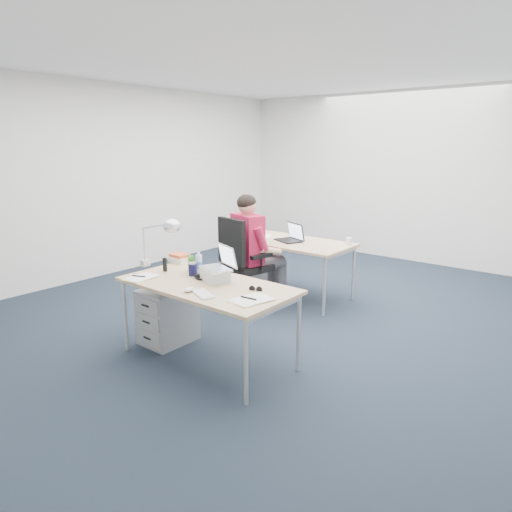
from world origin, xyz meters
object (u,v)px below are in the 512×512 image
Objects in this scene: office_chair at (245,282)px; water_bottle at (199,263)px; cordless_phone at (165,265)px; seated_person at (258,251)px; drawer_pedestal_near at (168,315)px; far_cup at (349,241)px; silver_laptop at (215,264)px; headphones at (204,277)px; wireless_keyboard at (203,294)px; desk_lamp at (155,242)px; can_koozie at (193,269)px; dark_laptop at (288,232)px; drawer_pedestal_far at (255,267)px; bear_figurine at (191,263)px; desk_far at (289,244)px; computer_mouse at (189,290)px; sunglasses at (256,289)px; desk_near at (207,289)px; book_stack at (180,258)px.

office_chair reaches higher than water_bottle.
office_chair reaches higher than cordless_phone.
seated_person is at bearing 86.86° from office_chair.
drawer_pedestal_near is 2.39m from far_cup.
silver_laptop is 0.20m from headphones.
desk_lamp reaches higher than wireless_keyboard.
dark_laptop reaches higher than can_koozie.
drawer_pedestal_far is 2.71× the size of water_bottle.
seated_person is 14.89× the size of far_cup.
office_chair is 1.24m from bear_figurine.
seated_person is at bearing -137.49° from far_cup.
headphones is 1.89m from dark_laptop.
desk_far is 1.96m from silver_laptop.
drawer_pedestal_far is 2.13m from cordless_phone.
can_koozie is at bearing -36.44° from bear_figurine.
computer_mouse is (1.16, -2.28, 0.47)m from drawer_pedestal_far.
seated_person reaches higher than desk_far.
desk_lamp is at bearing -77.29° from seated_person.
headphones is (0.47, 0.06, 0.47)m from drawer_pedestal_near.
wireless_keyboard is 2.29m from dark_laptop.
sunglasses is at bearing -40.29° from dark_laptop.
computer_mouse is (0.05, -0.26, 0.07)m from desk_near.
headphones reaches higher than drawer_pedestal_near.
bear_figurine is 0.39m from book_stack.
desk_lamp is 1.93m from dark_laptop.
wireless_keyboard is at bearing -146.95° from sunglasses.
seated_person is at bearing 108.12° from sunglasses.
seated_person is 5.16× the size of wireless_keyboard.
computer_mouse is 2.26m from dark_laptop.
silver_laptop is at bearing -59.83° from drawer_pedestal_far.
far_cup reaches higher than book_stack.
cordless_phone is at bearing -110.13° from far_cup.
drawer_pedestal_far is 2.77× the size of headphones.
book_stack is at bearing -177.57° from silver_laptop.
headphones is at bearing -14.58° from desk_lamp.
seated_person reaches higher than cordless_phone.
drawer_pedestal_far is 4.71× the size of sunglasses.
silver_laptop is (0.01, 0.10, 0.21)m from desk_near.
desk_near is 0.73m from drawer_pedestal_near.
office_chair reaches higher than book_stack.
book_stack is (-0.24, -1.63, 0.09)m from desk_far.
wireless_keyboard is 0.15m from computer_mouse.
water_bottle reaches higher than desk_near.
wireless_keyboard is at bearing -34.03° from cordless_phone.
can_koozie reaches higher than drawer_pedestal_near.
wireless_keyboard is 0.74m from bear_figurine.
far_cup is at bearing 62.88° from book_stack.
water_bottle is 0.77m from sunglasses.
dark_laptop is (-0.49, 1.94, 0.17)m from desk_near.
silver_laptop is (0.66, -1.19, 0.58)m from office_chair.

